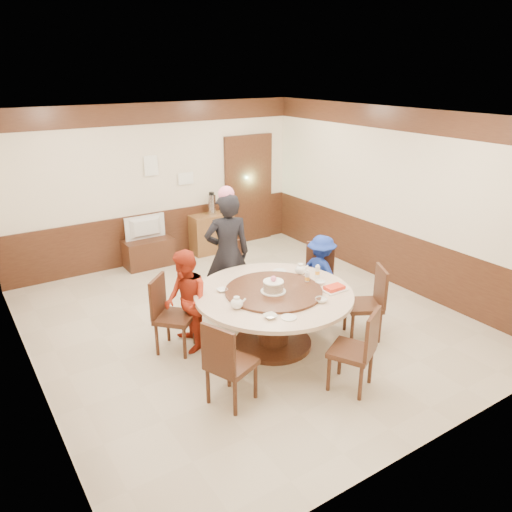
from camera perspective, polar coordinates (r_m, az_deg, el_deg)
room at (r=6.66m, az=-1.12°, el=0.80°), size 6.00×6.04×2.84m
banquet_table at (r=6.28m, az=2.00°, el=-5.93°), size 1.97×1.97×0.78m
chair_0 at (r=7.37m, az=6.92°, el=-3.83°), size 0.62×0.62×0.97m
chair_1 at (r=7.39m, az=-1.88°, el=-3.61°), size 0.50×0.51×0.97m
chair_2 at (r=6.38m, az=-9.37°, el=-8.08°), size 0.62×0.62×0.97m
chair_3 at (r=5.41m, az=-2.94°, el=-13.63°), size 0.58×0.57×0.97m
chair_4 at (r=5.71m, az=10.96°, el=-11.96°), size 0.60×0.60×0.97m
chair_5 at (r=6.74m, az=12.27°, el=-6.64°), size 0.60×0.60×0.97m
person_standing at (r=7.05m, az=-3.28°, el=0.24°), size 0.75×0.61×1.77m
person_red at (r=6.23m, az=-8.01°, el=-5.17°), size 0.60×0.71×1.31m
person_blue at (r=7.28m, az=7.44°, el=-1.93°), size 0.56×0.80×1.13m
birthday_cake at (r=6.10m, az=1.99°, el=-3.46°), size 0.31×0.31×0.21m
teapot_left at (r=5.76m, az=-2.22°, el=-5.46°), size 0.17×0.15×0.13m
teapot_right at (r=6.72m, az=5.11°, el=-1.57°), size 0.17×0.15×0.13m
bowl_0 at (r=6.21m, az=-3.89°, el=-3.91°), size 0.13×0.13×0.03m
bowl_1 at (r=5.98m, az=7.46°, el=-5.02°), size 0.15×0.15×0.05m
bowl_2 at (r=5.57m, az=1.63°, el=-6.90°), size 0.15×0.15×0.04m
bowl_3 at (r=6.45m, az=7.33°, el=-3.04°), size 0.12×0.12×0.04m
saucer_near at (r=5.59m, az=3.76°, el=-7.02°), size 0.18×0.18×0.01m
saucer_far at (r=6.80m, az=2.72°, el=-1.72°), size 0.18×0.18×0.01m
shrimp_platter at (r=6.29m, az=8.94°, el=-3.69°), size 0.30×0.20×0.06m
bottle_0 at (r=6.43m, az=5.87°, el=-2.48°), size 0.06×0.06×0.16m
bottle_1 at (r=6.62m, az=7.04°, el=-1.81°), size 0.06×0.06×0.16m
tv_stand at (r=9.12m, az=-12.18°, el=0.40°), size 0.85×0.45×0.50m
television at (r=8.97m, az=-12.40°, el=3.15°), size 0.73×0.10×0.42m
side_cabinet at (r=9.60m, az=-5.10°, el=2.63°), size 0.80×0.40×0.75m
thermos at (r=9.46m, az=-5.07°, el=5.91°), size 0.15×0.15×0.38m
notice_left at (r=9.00m, az=-11.89°, el=10.08°), size 0.25×0.00×0.35m
notice_right at (r=9.31m, az=-8.01°, el=8.78°), size 0.30×0.00×0.22m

